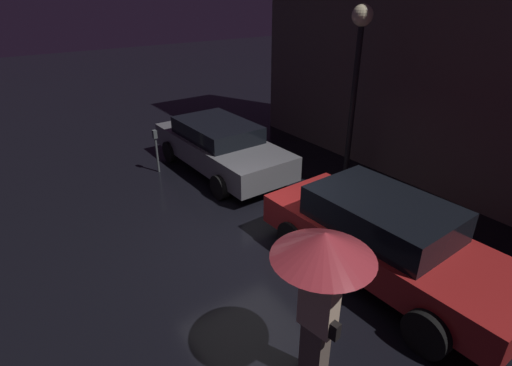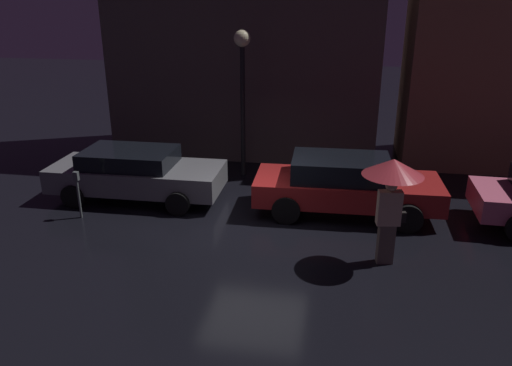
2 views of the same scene
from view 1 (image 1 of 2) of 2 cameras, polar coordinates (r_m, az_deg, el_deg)
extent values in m
plane|color=black|center=(8.04, -0.96, -9.00)|extent=(60.00, 60.00, 0.00)
cube|color=slate|center=(11.06, -5.01, 4.80)|extent=(4.62, 1.86, 0.62)
cube|color=black|center=(11.03, -5.61, 7.62)|extent=(2.41, 1.62, 0.43)
cylinder|color=black|center=(10.57, 3.24, 1.98)|extent=(0.61, 0.22, 0.61)
cylinder|color=black|center=(9.65, -5.17, -0.57)|extent=(0.61, 0.22, 0.61)
cylinder|color=black|center=(12.74, -4.78, 6.25)|extent=(0.61, 0.22, 0.61)
cylinder|color=black|center=(11.99, -12.17, 4.43)|extent=(0.61, 0.22, 0.61)
cube|color=maroon|center=(7.31, 18.13, -8.44)|extent=(4.65, 1.92, 0.58)
cube|color=black|center=(7.11, 17.59, -4.09)|extent=(2.44, 1.64, 0.53)
cylinder|color=black|center=(7.63, 30.60, -12.25)|extent=(0.69, 0.22, 0.69)
cylinder|color=black|center=(6.33, 23.18, -19.12)|extent=(0.69, 0.22, 0.69)
cylinder|color=black|center=(8.79, 14.16, -3.89)|extent=(0.69, 0.22, 0.69)
cylinder|color=black|center=(7.68, 5.29, -7.85)|extent=(0.69, 0.22, 0.69)
cube|color=#66564C|center=(5.60, 8.31, -22.80)|extent=(0.35, 0.26, 0.87)
cube|color=#D1B293|center=(5.03, 8.92, -16.82)|extent=(0.50, 0.29, 0.72)
sphere|color=tan|center=(4.72, 9.33, -12.55)|extent=(0.24, 0.24, 0.24)
cylinder|color=black|center=(4.85, 9.15, -14.43)|extent=(0.02, 0.02, 0.84)
cone|color=#B2333D|center=(4.49, 9.68, -8.74)|extent=(1.20, 1.20, 0.33)
cube|color=black|center=(5.03, 10.92, -19.87)|extent=(0.17, 0.12, 0.22)
cylinder|color=#4C5154|center=(11.27, -13.94, 3.87)|extent=(0.06, 0.06, 0.99)
cube|color=#4C5154|center=(11.07, -14.28, 6.77)|extent=(0.12, 0.10, 0.22)
cylinder|color=black|center=(10.29, 13.58, 10.15)|extent=(0.14, 0.14, 3.83)
sphere|color=#F9EAB7|center=(9.94, 14.97, 22.14)|extent=(0.48, 0.48, 0.48)
camera|label=2|loc=(7.65, -98.81, 0.58)|focal=35.00mm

